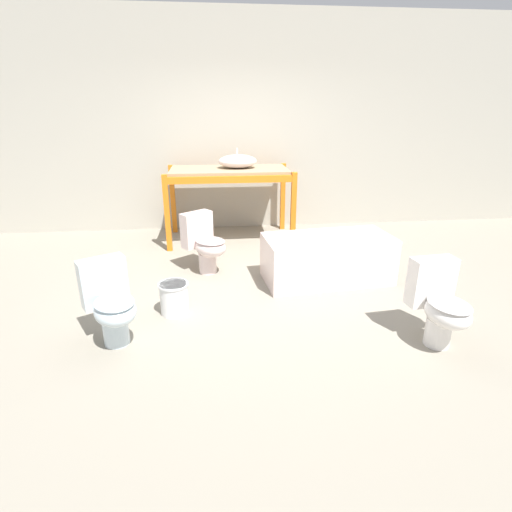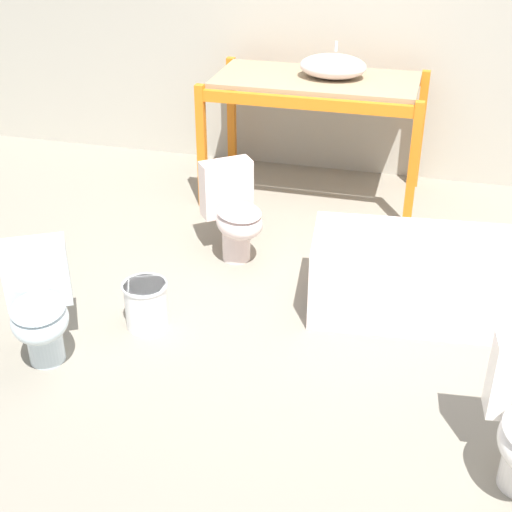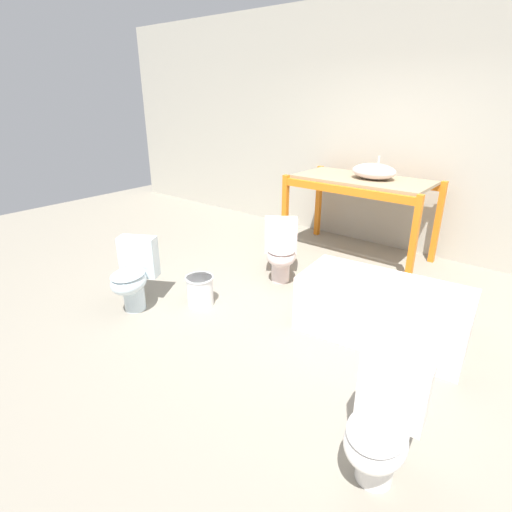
{
  "view_description": "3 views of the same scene",
  "coord_description": "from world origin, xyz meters",
  "px_view_note": "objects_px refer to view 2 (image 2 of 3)",
  "views": [
    {
      "loc": [
        -0.42,
        -4.06,
        1.89
      ],
      "look_at": [
        -0.05,
        -0.52,
        0.54
      ],
      "focal_mm": 28.0,
      "sensor_mm": 36.0,
      "label": 1
    },
    {
      "loc": [
        0.79,
        -4.02,
        2.66
      ],
      "look_at": [
        -0.15,
        -0.46,
        0.56
      ],
      "focal_mm": 50.0,
      "sensor_mm": 36.0,
      "label": 2
    },
    {
      "loc": [
        1.9,
        -3.04,
        2.03
      ],
      "look_at": [
        -0.18,
        -0.47,
        0.68
      ],
      "focal_mm": 28.0,
      "sensor_mm": 36.0,
      "label": 3
    }
  ],
  "objects_px": {
    "bathtub_main": "(422,272)",
    "toilet_far": "(234,212)",
    "toilet_near": "(39,305)",
    "sink_basin": "(333,66)",
    "bucket_white": "(146,304)"
  },
  "relations": [
    {
      "from": "bathtub_main",
      "to": "toilet_far",
      "type": "relative_size",
      "value": 2.09
    },
    {
      "from": "bathtub_main",
      "to": "toilet_near",
      "type": "distance_m",
      "value": 2.38
    },
    {
      "from": "toilet_near",
      "to": "toilet_far",
      "type": "xyz_separation_m",
      "value": [
        0.75,
        1.46,
        0.0
      ]
    },
    {
      "from": "sink_basin",
      "to": "toilet_near",
      "type": "distance_m",
      "value": 3.08
    },
    {
      "from": "sink_basin",
      "to": "bucket_white",
      "type": "xyz_separation_m",
      "value": [
        -0.77,
        -2.26,
        -0.98
      ]
    },
    {
      "from": "toilet_near",
      "to": "bucket_white",
      "type": "distance_m",
      "value": 0.68
    },
    {
      "from": "sink_basin",
      "to": "toilet_far",
      "type": "distance_m",
      "value": 1.55
    },
    {
      "from": "sink_basin",
      "to": "bucket_white",
      "type": "relative_size",
      "value": 1.76
    },
    {
      "from": "toilet_far",
      "to": "bathtub_main",
      "type": "bearing_deg",
      "value": -53.25
    },
    {
      "from": "toilet_far",
      "to": "bucket_white",
      "type": "xyz_separation_m",
      "value": [
        -0.29,
        -1.01,
        -0.2
      ]
    },
    {
      "from": "toilet_far",
      "to": "bucket_white",
      "type": "distance_m",
      "value": 1.07
    },
    {
      "from": "sink_basin",
      "to": "toilet_far",
      "type": "bearing_deg",
      "value": -110.8
    },
    {
      "from": "bathtub_main",
      "to": "toilet_far",
      "type": "xyz_separation_m",
      "value": [
        -1.38,
        0.4,
        0.07
      ]
    },
    {
      "from": "bathtub_main",
      "to": "toilet_near",
      "type": "relative_size",
      "value": 2.09
    },
    {
      "from": "bathtub_main",
      "to": "bucket_white",
      "type": "distance_m",
      "value": 1.78
    }
  ]
}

